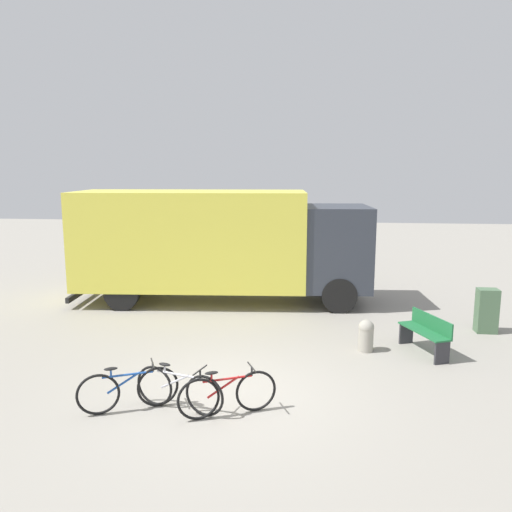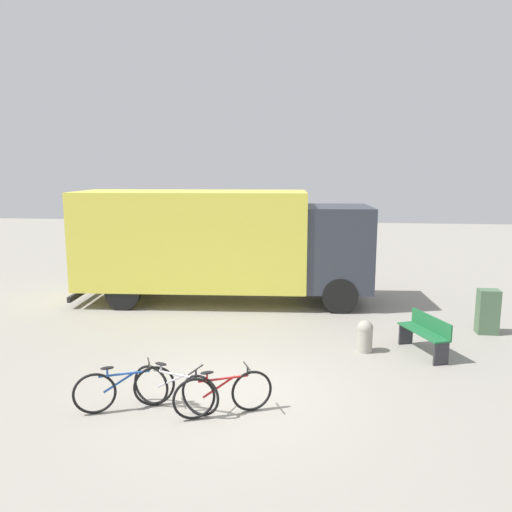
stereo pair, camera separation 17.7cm
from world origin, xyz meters
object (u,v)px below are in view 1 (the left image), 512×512
Objects in this scene: delivery_truck at (218,241)px; bicycle_near at (128,389)px; utility_box at (487,311)px; bicycle_middle at (179,389)px; bicycle_far at (228,394)px; bollard_near_bench at (366,334)px; park_bench at (426,332)px.

delivery_truck is 7.20m from bicycle_near.
delivery_truck is at bearing 162.67° from utility_box.
bicycle_near is 0.83m from bicycle_middle.
utility_box is at bearing 16.42° from bicycle_far.
delivery_truck is 7.13m from bicycle_middle.
bollard_near_bench is 3.48m from utility_box.
utility_box is at bearing 9.23° from bicycle_near.
bicycle_middle is 8.03m from utility_box.
bollard_near_bench is (4.22, 3.22, 0.01)m from bicycle_near.
bicycle_near is 2.16× the size of bollard_near_bench.
bicycle_middle is at bearing -18.21° from bicycle_near.
bicycle_near is 1.66m from bicycle_far.
bicycle_far is at bearing 11.85° from bicycle_middle.
bicycle_middle is 4.61m from bollard_near_bench.
park_bench is 5.64m from bicycle_middle.
delivery_truck is 7.49m from utility_box.
delivery_truck is 12.44× the size of bollard_near_bench.
delivery_truck is 5.75× the size of bicycle_far.
utility_box reaches higher than bicycle_near.
bicycle_near and bicycle_middle have the same top height.
bicycle_far is at bearing -139.36° from utility_box.
bicycle_middle is (0.58, -6.95, -1.47)m from delivery_truck.
bicycle_near is 1.00× the size of bicycle_far.
bicycle_far is (-3.84, -3.24, -0.10)m from park_bench.
bicycle_middle is 1.46× the size of utility_box.
utility_box reaches higher than bicycle_middle.
park_bench is 0.95× the size of bicycle_far.
delivery_truck reaches higher than bicycle_middle.
delivery_truck is at bearing 63.62° from bicycle_near.
park_bench is 1.29m from bollard_near_bench.
bicycle_middle is at bearing -137.23° from bollard_near_bench.
park_bench is at bearing 51.45° from bicycle_middle.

